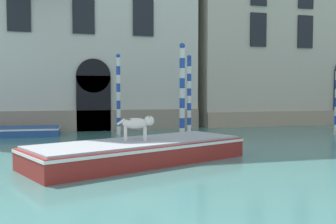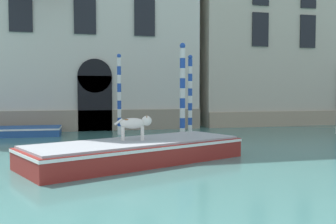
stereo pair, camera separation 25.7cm
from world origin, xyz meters
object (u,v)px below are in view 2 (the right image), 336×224
Objects in this scene: mooring_pole_2 at (119,94)px; mooring_pole_5 at (182,90)px; boat_moored_near_palazzo at (5,131)px; dog_on_deck at (135,124)px; mooring_pole_0 at (190,93)px; boat_foreground at (136,151)px.

mooring_pole_2 is 0.91× the size of mooring_pole_5.
boat_moored_near_palazzo is at bearing 172.67° from mooring_pole_2.
dog_on_deck is 0.28× the size of mooring_pole_0.
boat_foreground is 6.25× the size of dog_on_deck.
boat_foreground is 6.45m from mooring_pole_5.
boat_foreground is 1.64× the size of mooring_pole_5.
mooring_pole_5 is at bearing -16.51° from boat_moored_near_palazzo.
mooring_pole_5 is (7.78, -2.63, 1.91)m from boat_moored_near_palazzo.
mooring_pole_2 is (-3.60, -0.20, -0.02)m from mooring_pole_0.
boat_foreground is 1.80× the size of mooring_pole_2.
dog_on_deck is 9.29m from boat_moored_near_palazzo.
mooring_pole_0 is at bearing 38.84° from boat_foreground.
mooring_pole_5 is at bearing 69.29° from dog_on_deck.
dog_on_deck is at bearing -119.50° from mooring_pole_5.
dog_on_deck is at bearing 64.54° from boat_foreground.
mooring_pole_5 reaches higher than mooring_pole_2.
boat_moored_near_palazzo is 1.20× the size of mooring_pole_5.
boat_moored_near_palazzo is (-4.80, 7.90, -0.91)m from dog_on_deck.
boat_moored_near_palazzo is 5.53m from mooring_pole_2.
dog_on_deck is 8.49m from mooring_pole_0.
dog_on_deck is 0.26× the size of mooring_pole_5.
boat_moored_near_palazzo is (-4.79, 8.07, -0.13)m from boat_foreground.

